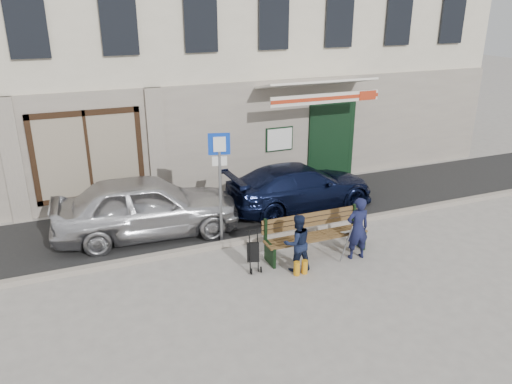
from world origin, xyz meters
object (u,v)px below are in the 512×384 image
stroller (253,253)px  car_navy (300,186)px  bench (314,236)px  woman (297,243)px  parking_sign (220,171)px  car_silver (147,206)px  man (358,228)px

stroller → car_navy: bearing=64.4°
bench → woman: (-0.65, -0.46, 0.17)m
parking_sign → stroller: bearing=-67.9°
woman → stroller: size_ratio=1.42×
car_silver → man: 4.97m
parking_sign → woman: bearing=-45.7°
car_navy → parking_sign: 3.18m
car_silver → stroller: (1.73, -2.55, -0.36)m
car_silver → man: (4.03, -2.91, -0.04)m
car_silver → woman: bearing=-133.8°
man → car_silver: bearing=-30.0°
woman → stroller: bearing=-21.5°
parking_sign → bench: bearing=-24.4°
car_navy → woman: woman is taller
man → woman: size_ratio=1.14×
car_silver → stroller: bearing=-141.5°
car_navy → stroller: (-2.47, -2.73, -0.22)m
car_silver → parking_sign: (1.52, -1.07, 1.02)m
car_silver → stroller: 3.10m
bench → stroller: bench is taller
man → stroller: (-2.30, 0.36, -0.32)m
stroller → car_silver: bearing=140.7°
car_navy → woman: (-1.62, -3.07, 0.02)m
car_silver → car_navy: 4.21m
bench → man: (0.80, -0.48, 0.25)m
car_silver → man: bearing=-121.4°
car_navy → woman: 3.47m
man → woman: bearing=4.9°
car_silver → woman: (2.58, -2.88, -0.12)m
bench → man: bearing=-31.1°
bench → man: man is taller
car_navy → stroller: size_ratio=4.76×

